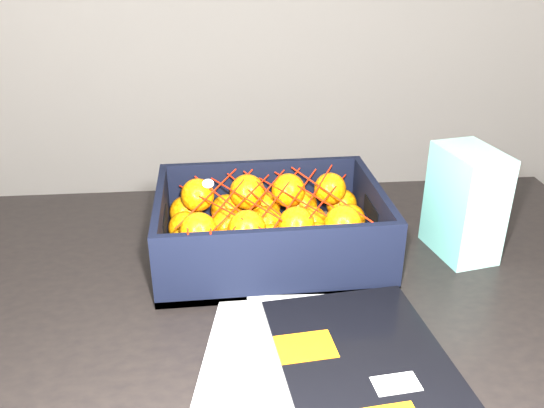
{
  "coord_description": "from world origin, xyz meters",
  "views": [
    {
      "loc": [
        -0.38,
        -0.83,
        1.25
      ],
      "look_at": [
        -0.28,
        -0.03,
        0.86
      ],
      "focal_mm": 37.35,
      "sensor_mm": 36.0,
      "label": 1
    }
  ],
  "objects": [
    {
      "name": "table",
      "position": [
        -0.26,
        -0.11,
        0.65
      ],
      "size": [
        1.22,
        0.83,
        0.75
      ],
      "color": "black",
      "rests_on": "ground"
    },
    {
      "name": "magazine_stack",
      "position": [
        -0.25,
        -0.29,
        0.76
      ],
      "size": [
        0.35,
        0.32,
        0.02
      ],
      "color": "silver",
      "rests_on": "table"
    },
    {
      "name": "clementine_heap",
      "position": [
        -0.29,
        0.0,
        0.81
      ],
      "size": [
        0.35,
        0.26,
        0.11
      ],
      "color": "orange",
      "rests_on": "produce_crate"
    },
    {
      "name": "mesh_net",
      "position": [
        -0.29,
        -0.01,
        0.86
      ],
      "size": [
        0.3,
        0.25,
        0.09
      ],
      "color": "red",
      "rests_on": "clementine_heap"
    },
    {
      "name": "produce_crate",
      "position": [
        -0.28,
        0.0,
        0.79
      ],
      "size": [
        0.37,
        0.28,
        0.12
      ],
      "color": "brown",
      "rests_on": "table"
    },
    {
      "name": "retail_carton",
      "position": [
        0.04,
        -0.03,
        0.84
      ],
      "size": [
        0.1,
        0.14,
        0.19
      ],
      "primitive_type": "cube",
      "rotation": [
        0.0,
        0.0,
        0.17
      ],
      "color": "white",
      "rests_on": "table"
    }
  ]
}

